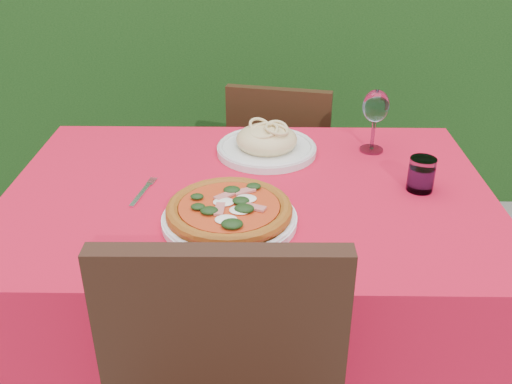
{
  "coord_description": "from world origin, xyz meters",
  "views": [
    {
      "loc": [
        0.04,
        -1.3,
        1.45
      ],
      "look_at": [
        0.02,
        -0.05,
        0.77
      ],
      "focal_mm": 40.0,
      "sensor_mm": 36.0,
      "label": 1
    }
  ],
  "objects_px": {
    "chair_far": "(281,169)",
    "pizza_plate": "(229,213)",
    "water_glass": "(421,176)",
    "pasta_plate": "(267,144)",
    "fork": "(141,195)",
    "wine_glass": "(376,109)"
  },
  "relations": [
    {
      "from": "pasta_plate",
      "to": "wine_glass",
      "type": "xyz_separation_m",
      "value": [
        0.31,
        0.02,
        0.1
      ]
    },
    {
      "from": "water_glass",
      "to": "wine_glass",
      "type": "height_order",
      "value": "wine_glass"
    },
    {
      "from": "water_glass",
      "to": "fork",
      "type": "xyz_separation_m",
      "value": [
        -0.72,
        -0.04,
        -0.04
      ]
    },
    {
      "from": "water_glass",
      "to": "fork",
      "type": "relative_size",
      "value": 0.52
    },
    {
      "from": "wine_glass",
      "to": "chair_far",
      "type": "bearing_deg",
      "value": 120.29
    },
    {
      "from": "pizza_plate",
      "to": "water_glass",
      "type": "distance_m",
      "value": 0.51
    },
    {
      "from": "water_glass",
      "to": "pasta_plate",
      "type": "bearing_deg",
      "value": 150.54
    },
    {
      "from": "pasta_plate",
      "to": "fork",
      "type": "height_order",
      "value": "pasta_plate"
    },
    {
      "from": "pizza_plate",
      "to": "pasta_plate",
      "type": "relative_size",
      "value": 1.24
    },
    {
      "from": "chair_far",
      "to": "water_glass",
      "type": "relative_size",
      "value": 9.26
    },
    {
      "from": "pizza_plate",
      "to": "fork",
      "type": "height_order",
      "value": "pizza_plate"
    },
    {
      "from": "water_glass",
      "to": "wine_glass",
      "type": "xyz_separation_m",
      "value": [
        -0.08,
        0.24,
        0.09
      ]
    },
    {
      "from": "chair_far",
      "to": "pizza_plate",
      "type": "relative_size",
      "value": 2.29
    },
    {
      "from": "fork",
      "to": "water_glass",
      "type": "bearing_deg",
      "value": 14.21
    },
    {
      "from": "fork",
      "to": "pasta_plate",
      "type": "bearing_deg",
      "value": 50.47
    },
    {
      "from": "chair_far",
      "to": "pizza_plate",
      "type": "xyz_separation_m",
      "value": [
        -0.15,
        -0.85,
        0.3
      ]
    },
    {
      "from": "water_glass",
      "to": "wine_glass",
      "type": "relative_size",
      "value": 0.47
    },
    {
      "from": "wine_glass",
      "to": "fork",
      "type": "height_order",
      "value": "wine_glass"
    },
    {
      "from": "fork",
      "to": "chair_far",
      "type": "bearing_deg",
      "value": 72.9
    },
    {
      "from": "pasta_plate",
      "to": "water_glass",
      "type": "xyz_separation_m",
      "value": [
        0.4,
        -0.22,
        0.01
      ]
    },
    {
      "from": "pizza_plate",
      "to": "water_glass",
      "type": "height_order",
      "value": "water_glass"
    },
    {
      "from": "wine_glass",
      "to": "pasta_plate",
      "type": "bearing_deg",
      "value": -176.22
    }
  ]
}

